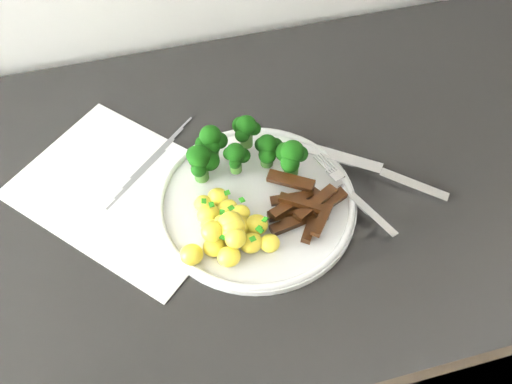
{
  "coord_description": "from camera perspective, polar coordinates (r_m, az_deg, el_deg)",
  "views": [
    {
      "loc": [
        -0.05,
        1.21,
        1.52
      ],
      "look_at": [
        0.07,
        1.64,
        0.93
      ],
      "focal_mm": 40.55,
      "sensor_mm": 36.0,
      "label": 1
    }
  ],
  "objects": [
    {
      "name": "knife",
      "position": [
        0.79,
        13.03,
        1.46
      ],
      "size": [
        0.18,
        0.15,
        0.02
      ],
      "color": "silver",
      "rests_on": "plate"
    },
    {
      "name": "recipe_paper",
      "position": [
        0.78,
        -12.56,
        0.08
      ],
      "size": [
        0.34,
        0.35,
        0.0
      ],
      "color": "silver",
      "rests_on": "counter"
    },
    {
      "name": "fork",
      "position": [
        0.75,
        9.84,
        -0.52
      ],
      "size": [
        0.06,
        0.15,
        0.01
      ],
      "color": "silver",
      "rests_on": "plate"
    },
    {
      "name": "counter",
      "position": [
        1.16,
        -0.17,
        -12.93
      ],
      "size": [
        2.4,
        0.6,
        0.9
      ],
      "color": "black",
      "rests_on": "ground"
    },
    {
      "name": "plate",
      "position": [
        0.75,
        -0.0,
        -1.04
      ],
      "size": [
        0.26,
        0.26,
        0.01
      ],
      "color": "silver",
      "rests_on": "counter"
    },
    {
      "name": "potatoes",
      "position": [
        0.71,
        -2.78,
        -3.54
      ],
      "size": [
        0.12,
        0.12,
        0.04
      ],
      "color": "#F3DF4B",
      "rests_on": "plate"
    },
    {
      "name": "beef_strips",
      "position": [
        0.73,
        4.63,
        -1.43
      ],
      "size": [
        0.11,
        0.12,
        0.03
      ],
      "color": "black",
      "rests_on": "plate"
    },
    {
      "name": "broccoli",
      "position": [
        0.75,
        -1.4,
        4.24
      ],
      "size": [
        0.16,
        0.1,
        0.07
      ],
      "color": "#366323",
      "rests_on": "plate"
    }
  ]
}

